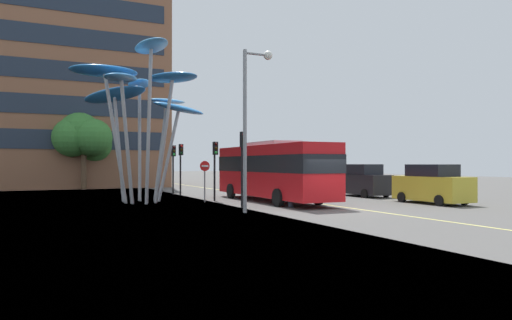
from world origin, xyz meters
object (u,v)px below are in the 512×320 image
object	(u,v)px
car_parked_far	(306,180)
street_lamp	(251,108)
traffic_light_kerb_far	(215,158)
leaf_sculpture	(140,91)
traffic_light_kerb_near	(243,153)
red_bus	(272,169)
traffic_light_opposite	(173,159)
pedestrian	(291,191)
car_parked_mid	(363,181)
traffic_light_island_mid	(181,158)
car_parked_near	(432,185)
no_entry_sign	(205,175)

from	to	relation	value
car_parked_far	street_lamp	size ratio (longest dim) A/B	0.53
traffic_light_kerb_far	street_lamp	bearing A→B (deg)	-96.98
leaf_sculpture	traffic_light_kerb_near	bearing A→B (deg)	-56.33
red_bus	leaf_sculpture	xyz separation A→B (m)	(-7.36, 2.69, 4.58)
traffic_light_opposite	pedestrian	size ratio (longest dim) A/B	2.20
car_parked_mid	car_parked_far	distance (m)	7.09
traffic_light_island_mid	pedestrian	distance (m)	11.74
leaf_sculpture	pedestrian	size ratio (longest dim) A/B	5.48
street_lamp	car_parked_far	bearing A→B (deg)	50.15
traffic_light_island_mid	car_parked_far	size ratio (longest dim) A/B	0.91
street_lamp	traffic_light_kerb_near	bearing A→B (deg)	77.12
traffic_light_opposite	car_parked_mid	xyz separation A→B (m)	(11.50, -7.37, -1.57)
traffic_light_kerb_near	street_lamp	xyz separation A→B (m)	(-0.46, -2.02, 2.05)
street_lamp	pedestrian	world-z (taller)	street_lamp
leaf_sculpture	car_parked_far	world-z (taller)	leaf_sculpture
red_bus	car_parked_near	bearing A→B (deg)	-34.70
traffic_light_island_mid	car_parked_near	world-z (taller)	traffic_light_island_mid
leaf_sculpture	traffic_light_kerb_far	bearing A→B (deg)	-10.54
red_bus	traffic_light_island_mid	distance (m)	8.35
traffic_light_kerb_near	car_parked_near	distance (m)	11.30
street_lamp	no_entry_sign	world-z (taller)	street_lamp
car_parked_near	traffic_light_kerb_far	bearing A→B (deg)	145.97
red_bus	no_entry_sign	bearing A→B (deg)	165.36
traffic_light_kerb_near	car_parked_mid	xyz separation A→B (m)	(11.17, 4.52, -1.77)
traffic_light_island_mid	pedestrian	world-z (taller)	traffic_light_island_mid
no_entry_sign	traffic_light_island_mid	bearing A→B (deg)	85.89
red_bus	traffic_light_opposite	bearing A→B (deg)	113.31
car_parked_mid	no_entry_sign	world-z (taller)	no_entry_sign
pedestrian	red_bus	bearing A→B (deg)	77.36
car_parked_far	pedestrian	xyz separation A→B (m)	(-8.36, -12.07, -0.12)
traffic_light_kerb_near	car_parked_mid	bearing A→B (deg)	22.04
car_parked_mid	pedestrian	size ratio (longest dim) A/B	2.66
traffic_light_kerb_near	street_lamp	size ratio (longest dim) A/B	0.51
traffic_light_kerb_near	pedestrian	size ratio (longest dim) A/B	2.38
traffic_light_opposite	no_entry_sign	size ratio (longest dim) A/B	1.48
leaf_sculpture	car_parked_mid	xyz separation A→B (m)	(15.14, -1.44, -5.50)
leaf_sculpture	pedestrian	world-z (taller)	leaf_sculpture
red_bus	leaf_sculpture	world-z (taller)	leaf_sculpture
street_lamp	traffic_light_kerb_far	bearing A→B (deg)	83.02
leaf_sculpture	car_parked_near	distance (m)	17.80
car_parked_mid	red_bus	bearing A→B (deg)	-170.84
car_parked_near	car_parked_far	distance (m)	13.59
car_parked_far	traffic_light_opposite	bearing A→B (deg)	178.54
traffic_light_opposite	red_bus	bearing A→B (deg)	-66.69
traffic_light_island_mid	no_entry_sign	xyz separation A→B (m)	(-0.47, -6.53, -1.04)
red_bus	traffic_light_kerb_near	size ratio (longest dim) A/B	2.96
traffic_light_kerb_far	car_parked_mid	xyz separation A→B (m)	(10.75, -0.62, -1.57)
street_lamp	red_bus	bearing A→B (deg)	53.95
leaf_sculpture	traffic_light_kerb_far	size ratio (longest dim) A/B	2.49
car_parked_near	car_parked_mid	world-z (taller)	car_parked_mid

